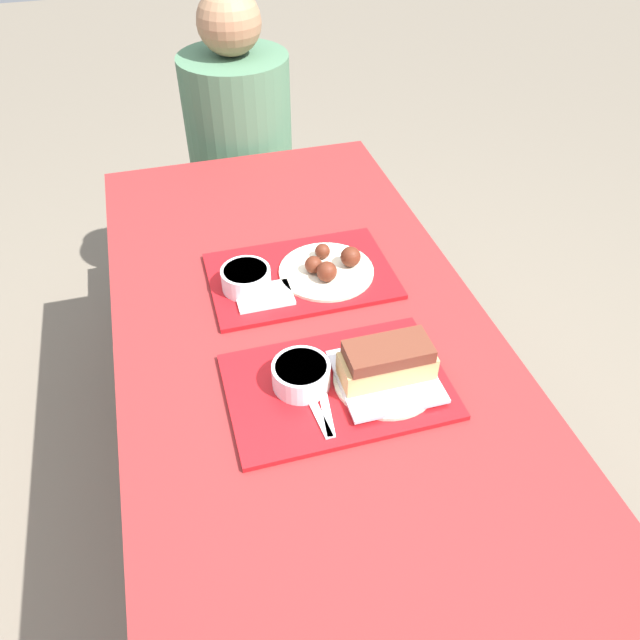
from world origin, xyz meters
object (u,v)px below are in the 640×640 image
at_px(tray_near, 338,386).
at_px(bowl_coleslaw_near, 301,374).
at_px(bowl_coleslaw_far, 246,278).
at_px(person_seated_across, 238,124).
at_px(tray_far, 301,276).
at_px(wings_plate_far, 329,267).
at_px(brisket_sandwich_plate, 387,367).

distance_m(tray_near, bowl_coleslaw_near, 0.08).
height_order(bowl_coleslaw_far, person_seated_across, person_seated_across).
height_order(tray_far, person_seated_across, person_seated_across).
bearing_deg(bowl_coleslaw_far, bowl_coleslaw_near, -81.96).
bearing_deg(wings_plate_far, person_seated_across, 93.97).
relative_size(tray_near, wings_plate_far, 1.91).
relative_size(tray_far, person_seated_across, 0.59).
height_order(tray_near, brisket_sandwich_plate, brisket_sandwich_plate).
height_order(tray_near, bowl_coleslaw_near, bowl_coleslaw_near).
bearing_deg(tray_far, bowl_coleslaw_far, -173.59).
bearing_deg(wings_plate_far, bowl_coleslaw_near, -114.83).
relative_size(tray_near, tray_far, 1.00).
bearing_deg(person_seated_across, wings_plate_far, -86.03).
relative_size(brisket_sandwich_plate, person_seated_across, 0.29).
bearing_deg(brisket_sandwich_plate, person_seated_across, 93.24).
relative_size(tray_far, brisket_sandwich_plate, 2.09).
bearing_deg(person_seated_across, bowl_coleslaw_far, -98.89).
relative_size(bowl_coleslaw_near, brisket_sandwich_plate, 0.55).
bearing_deg(wings_plate_far, bowl_coleslaw_far, -179.27).
distance_m(bowl_coleslaw_near, person_seated_across, 1.23).
bearing_deg(tray_far, wings_plate_far, -10.89).
xyz_separation_m(brisket_sandwich_plate, wings_plate_far, (-0.01, 0.37, -0.02)).
height_order(bowl_coleslaw_near, brisket_sandwich_plate, brisket_sandwich_plate).
height_order(bowl_coleslaw_near, wings_plate_far, wings_plate_far).
distance_m(bowl_coleslaw_near, brisket_sandwich_plate, 0.17).
bearing_deg(bowl_coleslaw_far, tray_far, 6.41).
xyz_separation_m(tray_far, person_seated_across, (0.00, 0.88, 0.00)).
bearing_deg(person_seated_across, tray_far, -90.26).
bearing_deg(bowl_coleslaw_far, wings_plate_far, 0.73).
height_order(tray_near, bowl_coleslaw_far, bowl_coleslaw_far).
relative_size(tray_near, brisket_sandwich_plate, 2.09).
height_order(tray_far, bowl_coleslaw_far, bowl_coleslaw_far).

